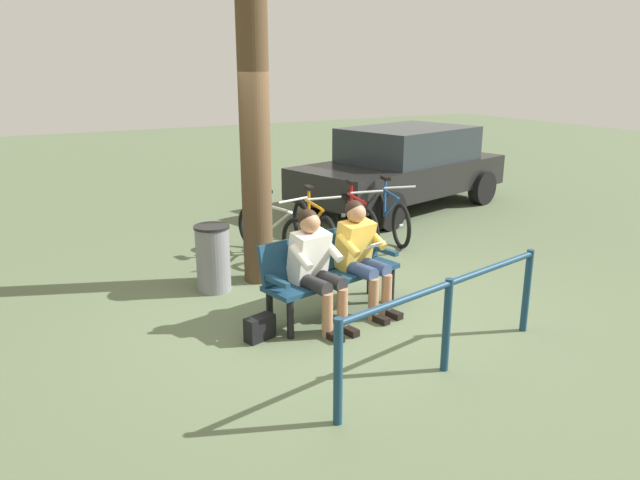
{
  "coord_description": "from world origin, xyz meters",
  "views": [
    {
      "loc": [
        3.09,
        5.32,
        2.58
      ],
      "look_at": [
        0.06,
        -0.15,
        0.75
      ],
      "focal_mm": 33.8,
      "sensor_mm": 36.0,
      "label": 1
    }
  ],
  "objects_px": {
    "person_reading": "(361,251)",
    "tree_trunk": "(254,111)",
    "bicycle_red": "(389,216)",
    "parked_car": "(403,166)",
    "bicycle_black": "(274,232)",
    "person_companion": "(315,263)",
    "bicycle_green": "(355,221)",
    "litter_bin": "(213,258)",
    "handbag": "(260,328)",
    "bench": "(329,267)",
    "bicycle_purple": "(313,229)"
  },
  "relations": [
    {
      "from": "handbag",
      "to": "parked_car",
      "type": "relative_size",
      "value": 0.07
    },
    {
      "from": "litter_bin",
      "to": "bicycle_green",
      "type": "height_order",
      "value": "bicycle_green"
    },
    {
      "from": "bicycle_green",
      "to": "bicycle_purple",
      "type": "distance_m",
      "value": 0.74
    },
    {
      "from": "bicycle_red",
      "to": "tree_trunk",
      "type": "bearing_deg",
      "value": -58.99
    },
    {
      "from": "person_reading",
      "to": "bicycle_green",
      "type": "bearing_deg",
      "value": -132.67
    },
    {
      "from": "bicycle_red",
      "to": "person_reading",
      "type": "bearing_deg",
      "value": -26.9
    },
    {
      "from": "handbag",
      "to": "bicycle_purple",
      "type": "height_order",
      "value": "bicycle_purple"
    },
    {
      "from": "person_reading",
      "to": "litter_bin",
      "type": "xyz_separation_m",
      "value": [
        1.21,
        -1.32,
        -0.27
      ]
    },
    {
      "from": "bench",
      "to": "person_reading",
      "type": "height_order",
      "value": "person_reading"
    },
    {
      "from": "bicycle_green",
      "to": "bicycle_red",
      "type": "bearing_deg",
      "value": 104.13
    },
    {
      "from": "tree_trunk",
      "to": "parked_car",
      "type": "xyz_separation_m",
      "value": [
        -3.94,
        -2.37,
        -1.29
      ]
    },
    {
      "from": "bicycle_purple",
      "to": "bicycle_red",
      "type": "bearing_deg",
      "value": 102.0
    },
    {
      "from": "tree_trunk",
      "to": "bicycle_purple",
      "type": "distance_m",
      "value": 2.13
    },
    {
      "from": "bicycle_red",
      "to": "bicycle_black",
      "type": "relative_size",
      "value": 1.0
    },
    {
      "from": "person_companion",
      "to": "handbag",
      "type": "relative_size",
      "value": 4.0
    },
    {
      "from": "bicycle_green",
      "to": "bicycle_black",
      "type": "xyz_separation_m",
      "value": [
        1.3,
        -0.03,
        0.0
      ]
    },
    {
      "from": "bicycle_black",
      "to": "bicycle_red",
      "type": "bearing_deg",
      "value": 76.8
    },
    {
      "from": "litter_bin",
      "to": "parked_car",
      "type": "distance_m",
      "value": 5.17
    },
    {
      "from": "tree_trunk",
      "to": "bicycle_green",
      "type": "relative_size",
      "value": 2.48
    },
    {
      "from": "handbag",
      "to": "person_companion",
      "type": "bearing_deg",
      "value": -175.7
    },
    {
      "from": "handbag",
      "to": "bicycle_black",
      "type": "relative_size",
      "value": 0.18
    },
    {
      "from": "bicycle_red",
      "to": "bicycle_green",
      "type": "xyz_separation_m",
      "value": [
        0.62,
        0.04,
        0.0
      ]
    },
    {
      "from": "bicycle_purple",
      "to": "parked_car",
      "type": "distance_m",
      "value": 3.34
    },
    {
      "from": "person_reading",
      "to": "person_companion",
      "type": "relative_size",
      "value": 1.0
    },
    {
      "from": "tree_trunk",
      "to": "bicycle_black",
      "type": "relative_size",
      "value": 2.5
    },
    {
      "from": "bench",
      "to": "person_reading",
      "type": "xyz_separation_m",
      "value": [
        -0.34,
        0.1,
        0.16
      ]
    },
    {
      "from": "bicycle_red",
      "to": "bicycle_black",
      "type": "height_order",
      "value": "same"
    },
    {
      "from": "bench",
      "to": "person_companion",
      "type": "relative_size",
      "value": 1.39
    },
    {
      "from": "person_companion",
      "to": "tree_trunk",
      "type": "height_order",
      "value": "tree_trunk"
    },
    {
      "from": "person_reading",
      "to": "parked_car",
      "type": "bearing_deg",
      "value": -143.27
    },
    {
      "from": "tree_trunk",
      "to": "parked_car",
      "type": "relative_size",
      "value": 0.91
    },
    {
      "from": "person_reading",
      "to": "handbag",
      "type": "bearing_deg",
      "value": -3.73
    },
    {
      "from": "bench",
      "to": "handbag",
      "type": "bearing_deg",
      "value": 4.79
    },
    {
      "from": "bicycle_red",
      "to": "bicycle_black",
      "type": "bearing_deg",
      "value": -75.25
    },
    {
      "from": "litter_bin",
      "to": "handbag",
      "type": "bearing_deg",
      "value": 87.53
    },
    {
      "from": "person_companion",
      "to": "handbag",
      "type": "bearing_deg",
      "value": -7.37
    },
    {
      "from": "person_reading",
      "to": "tree_trunk",
      "type": "relative_size",
      "value": 0.29
    },
    {
      "from": "person_reading",
      "to": "person_companion",
      "type": "height_order",
      "value": "same"
    },
    {
      "from": "bicycle_green",
      "to": "bicycle_black",
      "type": "relative_size",
      "value": 1.01
    },
    {
      "from": "bench",
      "to": "bicycle_green",
      "type": "relative_size",
      "value": 1.0
    },
    {
      "from": "bicycle_red",
      "to": "bicycle_purple",
      "type": "distance_m",
      "value": 1.36
    },
    {
      "from": "handbag",
      "to": "parked_car",
      "type": "xyz_separation_m",
      "value": [
        -4.61,
        -3.94,
        0.65
      ]
    },
    {
      "from": "person_reading",
      "to": "bicycle_purple",
      "type": "xyz_separation_m",
      "value": [
        -0.52,
        -2.02,
        -0.31
      ]
    },
    {
      "from": "handbag",
      "to": "bicycle_purple",
      "type": "bearing_deg",
      "value": -129.06
    },
    {
      "from": "bicycle_red",
      "to": "parked_car",
      "type": "distance_m",
      "value": 2.24
    },
    {
      "from": "bench",
      "to": "tree_trunk",
      "type": "xyz_separation_m",
      "value": [
        0.26,
        -1.29,
        1.56
      ]
    },
    {
      "from": "bicycle_red",
      "to": "bicycle_purple",
      "type": "relative_size",
      "value": 0.98
    },
    {
      "from": "person_companion",
      "to": "bicycle_red",
      "type": "xyz_separation_m",
      "value": [
        -2.5,
        -2.25,
        -0.3
      ]
    },
    {
      "from": "litter_bin",
      "to": "bicycle_green",
      "type": "xyz_separation_m",
      "value": [
        -2.46,
        -0.77,
        -0.04
      ]
    },
    {
      "from": "handbag",
      "to": "litter_bin",
      "type": "bearing_deg",
      "value": -92.47
    }
  ]
}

